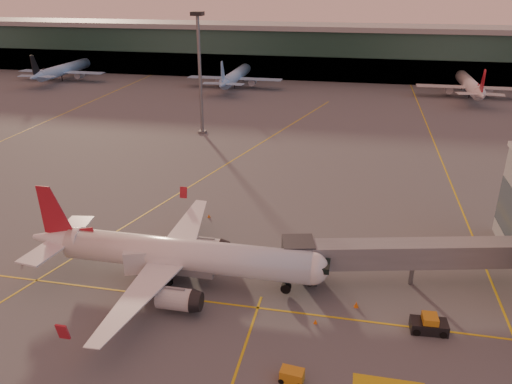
% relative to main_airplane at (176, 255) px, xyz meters
% --- Properties ---
extents(ground, '(600.00, 600.00, 0.00)m').
position_rel_main_airplane_xyz_m(ground, '(4.90, -8.08, -3.39)').
color(ground, '#4C4F54').
rests_on(ground, ground).
extents(taxi_markings, '(100.12, 173.00, 0.01)m').
position_rel_main_airplane_xyz_m(taxi_markings, '(-2.42, 36.41, -3.38)').
color(taxi_markings, gold).
rests_on(taxi_markings, ground).
extents(terminal, '(400.00, 20.00, 17.60)m').
position_rel_main_airplane_xyz_m(terminal, '(4.90, 133.71, 5.37)').
color(terminal, '#19382D').
rests_on(terminal, ground).
extents(mast_west_near, '(2.40, 2.40, 25.60)m').
position_rel_main_airplane_xyz_m(mast_west_near, '(-15.10, 57.92, 11.47)').
color(mast_west_near, slate).
rests_on(mast_west_near, ground).
extents(distant_aircraft_row, '(290.00, 34.00, 13.00)m').
position_rel_main_airplane_xyz_m(distant_aircraft_row, '(-16.10, 109.92, -3.39)').
color(distant_aircraft_row, '#8DBAEC').
rests_on(distant_aircraft_row, ground).
extents(main_airplane, '(34.45, 30.93, 10.43)m').
position_rel_main_airplane_xyz_m(main_airplane, '(0.00, 0.00, 0.00)').
color(main_airplane, white).
rests_on(main_airplane, ground).
extents(jet_bridge, '(29.84, 9.77, 5.38)m').
position_rel_main_airplane_xyz_m(jet_bridge, '(27.19, 5.26, 0.27)').
color(jet_bridge, slate).
rests_on(jet_bridge, ground).
extents(catering_truck, '(5.99, 4.05, 4.28)m').
position_rel_main_airplane_xyz_m(catering_truck, '(-2.83, -0.48, -0.96)').
color(catering_truck, '#B0191D').
rests_on(catering_truck, ground).
extents(gpu_cart, '(2.15, 1.43, 1.19)m').
position_rel_main_airplane_xyz_m(gpu_cart, '(14.80, -12.63, -2.81)').
color(gpu_cart, orange).
rests_on(gpu_cart, ground).
extents(pushback_tug, '(3.58, 2.07, 1.80)m').
position_rel_main_airplane_xyz_m(pushback_tug, '(26.93, -3.39, -2.66)').
color(pushback_tug, black).
rests_on(pushback_tug, ground).
extents(cone_nose, '(0.50, 0.50, 0.64)m').
position_rel_main_airplane_xyz_m(cone_nose, '(19.96, -0.84, -3.08)').
color(cone_nose, '#DC620B').
rests_on(cone_nose, ground).
extents(cone_tail, '(0.38, 0.38, 0.48)m').
position_rel_main_airplane_xyz_m(cone_tail, '(-19.76, 0.03, -3.15)').
color(cone_tail, '#DC620B').
rests_on(cone_tail, ground).
extents(cone_wing_left, '(0.42, 0.42, 0.53)m').
position_rel_main_airplane_xyz_m(cone_wing_left, '(-1.28, 16.64, -3.13)').
color(cone_wing_left, '#DC620B').
rests_on(cone_wing_left, ground).
extents(cone_fwd, '(0.37, 0.37, 0.48)m').
position_rel_main_airplane_xyz_m(cone_fwd, '(16.04, -4.41, -3.16)').
color(cone_fwd, '#DC620B').
rests_on(cone_fwd, ground).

